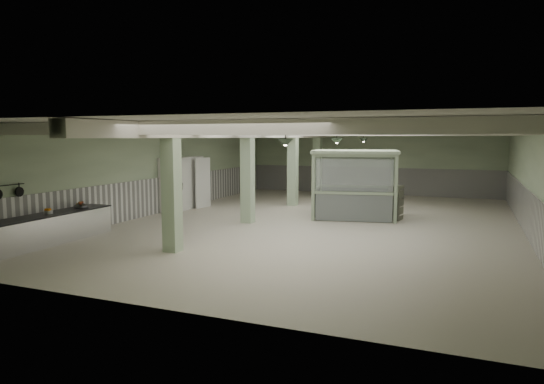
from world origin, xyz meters
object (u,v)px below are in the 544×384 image
at_px(walkin_cooler, 183,182).
at_px(filing_cabinet, 396,203).
at_px(guard_booth, 355,172).
at_px(prep_counter, 37,231).

distance_m(walkin_cooler, filing_cabinet, 9.24).
bearing_deg(walkin_cooler, guard_booth, 6.43).
distance_m(prep_counter, filing_cabinet, 12.61).
bearing_deg(filing_cabinet, walkin_cooler, -164.62).
bearing_deg(filing_cabinet, prep_counter, -125.30).
height_order(prep_counter, walkin_cooler, walkin_cooler).
bearing_deg(filing_cabinet, guard_booth, -173.88).
bearing_deg(prep_counter, guard_booth, 49.89).
height_order(prep_counter, guard_booth, guard_booth).
relative_size(prep_counter, filing_cabinet, 4.00).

